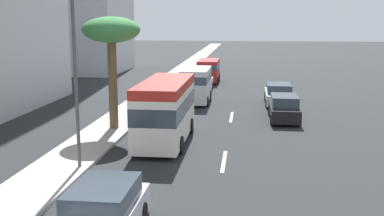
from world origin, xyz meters
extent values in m
plane|color=#26282B|center=(31.50, 0.00, 0.00)|extent=(198.00, 198.00, 0.00)
cube|color=#B2ADA3|center=(31.50, 6.83, 0.07)|extent=(162.00, 2.57, 0.15)
cube|color=silver|center=(15.03, 0.00, 0.01)|extent=(3.20, 0.16, 0.01)
cube|color=silver|center=(24.66, 0.00, 0.01)|extent=(3.20, 0.16, 0.01)
cube|color=#38424C|center=(7.17, 3.05, 1.29)|extent=(2.52, 1.69, 0.65)
cylinder|color=black|center=(8.36, 2.21, 0.32)|extent=(0.64, 0.22, 0.64)
cylinder|color=black|center=(8.36, 3.90, 0.32)|extent=(0.64, 0.22, 0.64)
cube|color=silver|center=(18.02, 3.14, 1.47)|extent=(6.95, 2.16, 2.47)
cube|color=#B2261E|center=(18.02, 3.14, 2.93)|extent=(6.95, 2.16, 0.47)
cube|color=#28333D|center=(18.02, 3.14, 1.94)|extent=(6.96, 2.16, 0.82)
cylinder|color=black|center=(16.01, 2.11, 0.42)|extent=(0.84, 0.26, 0.84)
cylinder|color=black|center=(16.01, 4.16, 0.42)|extent=(0.84, 0.26, 0.84)
cylinder|color=black|center=(20.04, 2.11, 0.42)|extent=(0.84, 0.26, 0.84)
cylinder|color=black|center=(20.04, 4.16, 0.42)|extent=(0.84, 0.26, 0.84)
cube|color=black|center=(24.17, -3.26, 0.57)|extent=(4.48, 1.71, 0.78)
cube|color=#38424C|center=(23.94, -3.26, 1.27)|extent=(2.46, 1.58, 0.64)
cylinder|color=black|center=(25.55, -2.48, 0.32)|extent=(0.64, 0.22, 0.64)
cylinder|color=black|center=(25.55, -4.05, 0.32)|extent=(0.64, 0.22, 0.64)
cylinder|color=black|center=(22.78, -2.48, 0.32)|extent=(0.64, 0.22, 0.64)
cylinder|color=black|center=(22.78, -4.05, 0.32)|extent=(0.64, 0.22, 0.64)
cube|color=#A51E1E|center=(41.53, 2.86, 1.21)|extent=(4.78, 1.93, 2.03)
cube|color=#2D3842|center=(41.53, 2.86, 1.66)|extent=(4.79, 1.94, 0.49)
cylinder|color=black|center=(40.09, 1.95, 0.36)|extent=(0.72, 0.24, 0.72)
cylinder|color=black|center=(40.09, 3.78, 0.36)|extent=(0.72, 0.24, 0.72)
cylinder|color=black|center=(42.96, 1.95, 0.36)|extent=(0.72, 0.24, 0.72)
cylinder|color=black|center=(42.96, 3.78, 0.36)|extent=(0.72, 0.24, 0.72)
cube|color=silver|center=(29.60, 2.83, 1.40)|extent=(4.61, 1.94, 2.39)
cube|color=#2D3842|center=(29.60, 2.83, 1.92)|extent=(4.62, 1.94, 0.57)
cylinder|color=black|center=(28.22, 1.91, 0.36)|extent=(0.72, 0.24, 0.72)
cylinder|color=black|center=(28.22, 3.75, 0.36)|extent=(0.72, 0.24, 0.72)
cylinder|color=black|center=(30.99, 1.91, 0.36)|extent=(0.72, 0.24, 0.72)
cylinder|color=black|center=(30.99, 3.75, 0.36)|extent=(0.72, 0.24, 0.72)
cube|color=white|center=(35.52, 3.05, 0.58)|extent=(4.61, 1.83, 0.81)
cube|color=#38424C|center=(35.75, 3.05, 1.31)|extent=(2.54, 1.68, 0.66)
cylinder|color=black|center=(34.09, 2.21, 0.32)|extent=(0.64, 0.22, 0.64)
cylinder|color=black|center=(34.09, 3.89, 0.32)|extent=(0.64, 0.22, 0.64)
cylinder|color=black|center=(36.95, 2.21, 0.32)|extent=(0.64, 0.22, 0.64)
cylinder|color=black|center=(36.95, 3.89, 0.32)|extent=(0.64, 0.22, 0.64)
cube|color=silver|center=(29.76, -3.27, 0.55)|extent=(4.62, 1.87, 0.76)
cube|color=#38424C|center=(29.53, -3.27, 1.24)|extent=(2.54, 1.72, 0.62)
cylinder|color=black|center=(31.19, -2.41, 0.32)|extent=(0.64, 0.22, 0.64)
cylinder|color=black|center=(31.19, -4.13, 0.32)|extent=(0.64, 0.22, 0.64)
cylinder|color=black|center=(28.33, -2.41, 0.32)|extent=(0.64, 0.22, 0.64)
cylinder|color=black|center=(28.33, -4.13, 0.32)|extent=(0.64, 0.22, 0.64)
cylinder|color=brown|center=(20.24, 6.49, 2.66)|extent=(0.49, 0.49, 5.01)
ellipsoid|color=#388442|center=(20.24, 6.49, 5.64)|extent=(3.17, 3.17, 1.43)
cylinder|color=#4C4C51|center=(13.14, 5.95, 3.81)|extent=(0.14, 0.14, 7.32)
camera|label=1|loc=(-5.12, -0.93, 6.22)|focal=44.16mm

